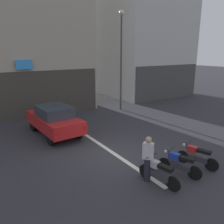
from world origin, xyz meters
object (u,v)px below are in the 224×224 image
Objects in this scene: street_lamp at (121,52)px; motorcycle_silver_row_leftmost at (159,172)px; motorcycle_blue_row_left_mid at (179,164)px; person_by_motorcycles at (148,159)px; motorcycle_red_row_centre at (197,156)px; car_red_crossing_near at (54,119)px.

street_lamp is 11.31m from motorcycle_silver_row_leftmost.
motorcycle_blue_row_left_mid is 0.95× the size of person_by_motorcycles.
street_lamp reaches higher than motorcycle_red_row_centre.
person_by_motorcycles is at bearing 115.68° from motorcycle_silver_row_leftmost.
motorcycle_red_row_centre is (3.50, -6.56, -0.43)m from car_red_crossing_near.
car_red_crossing_near is 2.66× the size of motorcycle_blue_row_left_mid.
street_lamp is at bearing 23.31° from car_red_crossing_near.
motorcycle_red_row_centre is (-2.80, -9.28, -3.95)m from street_lamp.
car_red_crossing_near is 7.72m from street_lamp.
motorcycle_red_row_centre is (2.15, 0.09, 0.00)m from motorcycle_silver_row_leftmost.
person_by_motorcycles is (1.17, -6.28, -0.03)m from car_red_crossing_near.
person_by_motorcycles is at bearing 164.98° from motorcycle_blue_row_left_mid.
street_lamp reaches higher than person_by_motorcycles.
car_red_crossing_near is at bearing 110.12° from motorcycle_blue_row_left_mid.
motorcycle_silver_row_leftmost is 0.57m from person_by_motorcycles.
car_red_crossing_near is 7.45m from motorcycle_red_row_centre.
motorcycle_silver_row_leftmost is (-4.95, -9.37, -3.95)m from street_lamp.
motorcycle_silver_row_leftmost is 1.04× the size of motorcycle_blue_row_left_mid.
street_lamp is 10.95m from person_by_motorcycles.
person_by_motorcycles is at bearing -119.70° from street_lamp.
street_lamp is 4.63× the size of motorcycle_blue_row_left_mid.
motorcycle_blue_row_left_mid is at bearing -15.02° from person_by_motorcycles.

